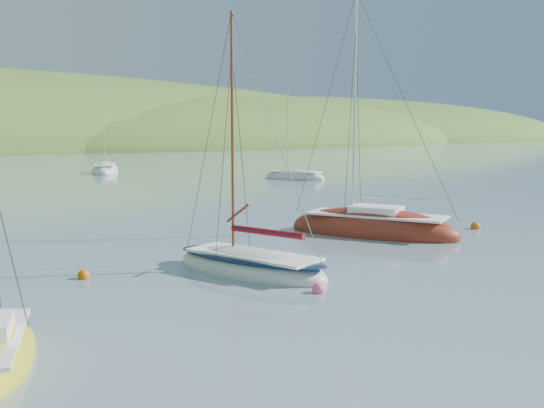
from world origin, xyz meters
TOP-DOWN VIEW (x-y plane):
  - ground at (0.00, 0.00)m, footprint 700.00×700.00m
  - daysailer_white at (-2.70, 6.39)m, footprint 4.10×7.10m
  - sloop_red at (7.03, 9.13)m, footprint 6.36×9.32m
  - distant_sloop_b at (14.15, 59.47)m, footprint 6.62×9.45m
  - distant_sloop_d at (26.14, 37.67)m, footprint 4.78×7.53m
  - mooring_buoys at (2.72, 6.50)m, footprint 21.16×7.05m

SIDE VIEW (x-z plane):
  - ground at x=0.00m, z-range 0.00..0.00m
  - mooring_buoys at x=2.72m, z-range -0.13..0.37m
  - distant_sloop_d at x=26.14m, z-range -4.90..5.25m
  - distant_sloop_b at x=14.15m, z-range -6.18..6.59m
  - daysailer_white at x=-2.70m, z-range -4.92..5.38m
  - sloop_red at x=7.03m, z-range -6.31..6.78m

